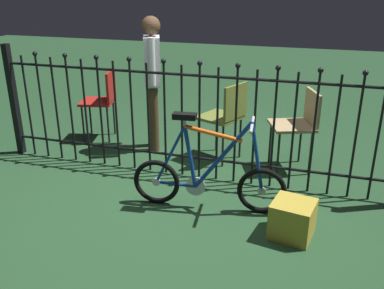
{
  "coord_description": "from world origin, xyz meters",
  "views": [
    {
      "loc": [
        1.23,
        -3.13,
        1.93
      ],
      "look_at": [
        0.18,
        0.21,
        0.55
      ],
      "focal_mm": 39.44,
      "sensor_mm": 36.0,
      "label": 1
    }
  ],
  "objects_px": {
    "person_visitor": "(153,73)",
    "chair_tan": "(299,121)",
    "bicycle": "(208,178)",
    "chair_red": "(103,97)",
    "chair_olive": "(226,113)",
    "display_crate": "(293,219)"
  },
  "relations": [
    {
      "from": "chair_red",
      "to": "chair_tan",
      "type": "bearing_deg",
      "value": -5.26
    },
    {
      "from": "bicycle",
      "to": "chair_tan",
      "type": "distance_m",
      "value": 1.33
    },
    {
      "from": "bicycle",
      "to": "chair_olive",
      "type": "relative_size",
      "value": 1.53
    },
    {
      "from": "display_crate",
      "to": "chair_olive",
      "type": "bearing_deg",
      "value": 122.85
    },
    {
      "from": "chair_olive",
      "to": "chair_red",
      "type": "bearing_deg",
      "value": 172.06
    },
    {
      "from": "chair_red",
      "to": "display_crate",
      "type": "xyz_separation_m",
      "value": [
        2.49,
        -1.56,
        -0.4
      ]
    },
    {
      "from": "chair_red",
      "to": "display_crate",
      "type": "relative_size",
      "value": 2.76
    },
    {
      "from": "chair_tan",
      "to": "person_visitor",
      "type": "bearing_deg",
      "value": 176.56
    },
    {
      "from": "display_crate",
      "to": "chair_tan",
      "type": "bearing_deg",
      "value": 93.2
    },
    {
      "from": "chair_red",
      "to": "chair_tan",
      "type": "distance_m",
      "value": 2.43
    },
    {
      "from": "person_visitor",
      "to": "chair_tan",
      "type": "bearing_deg",
      "value": -3.44
    },
    {
      "from": "chair_tan",
      "to": "person_visitor",
      "type": "xyz_separation_m",
      "value": [
        -1.69,
        0.1,
        0.38
      ]
    },
    {
      "from": "chair_red",
      "to": "person_visitor",
      "type": "bearing_deg",
      "value": -9.4
    },
    {
      "from": "person_visitor",
      "to": "chair_olive",
      "type": "bearing_deg",
      "value": -6.75
    },
    {
      "from": "chair_tan",
      "to": "bicycle",
      "type": "bearing_deg",
      "value": -121.86
    },
    {
      "from": "bicycle",
      "to": "person_visitor",
      "type": "distance_m",
      "value": 1.69
    },
    {
      "from": "chair_olive",
      "to": "chair_tan",
      "type": "bearing_deg",
      "value": 0.38
    },
    {
      "from": "bicycle",
      "to": "chair_red",
      "type": "relative_size",
      "value": 1.56
    },
    {
      "from": "chair_red",
      "to": "chair_olive",
      "type": "xyz_separation_m",
      "value": [
        1.63,
        -0.23,
        0.01
      ]
    },
    {
      "from": "chair_olive",
      "to": "person_visitor",
      "type": "xyz_separation_m",
      "value": [
        -0.9,
        0.11,
        0.37
      ]
    },
    {
      "from": "bicycle",
      "to": "chair_red",
      "type": "bearing_deg",
      "value": 142.4
    },
    {
      "from": "chair_tan",
      "to": "display_crate",
      "type": "bearing_deg",
      "value": -86.8
    }
  ]
}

